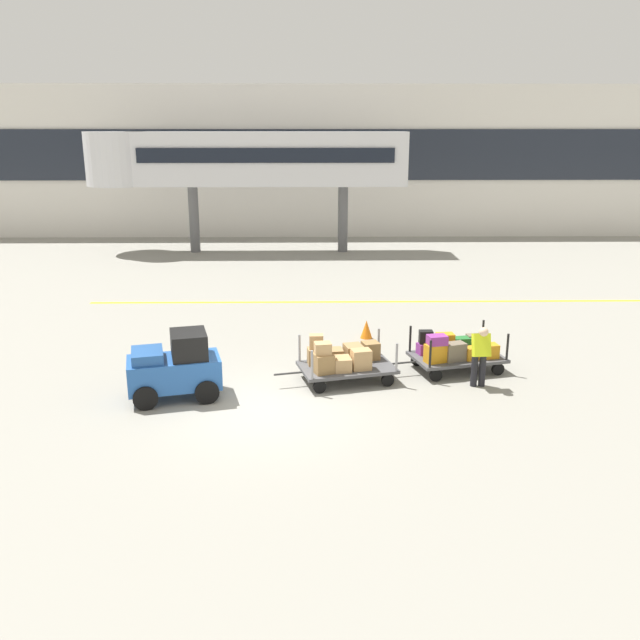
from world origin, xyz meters
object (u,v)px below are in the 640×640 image
Objects in this scene: baggage_cart_lead at (343,360)px; baggage_handler at (480,353)px; baggage_tug at (175,367)px; baggage_cart_middle at (455,351)px; safety_cone_near at (366,329)px.

baggage_handler is at bearing -7.92° from baggage_cart_lead.
baggage_tug is 0.75× the size of baggage_cart_lead.
baggage_handler is (0.35, -1.15, 0.32)m from baggage_cart_middle.
baggage_cart_lead is (3.93, 1.01, -0.20)m from baggage_tug.
baggage_cart_middle is 3.53m from safety_cone_near.
baggage_cart_middle is (2.94, 0.70, -0.01)m from baggage_cart_lead.
baggage_tug is 1.47× the size of baggage_handler.
baggage_cart_lead is 1.98× the size of baggage_handler.
baggage_tug is at bearing -165.67° from baggage_cart_lead.
baggage_handler reaches higher than safety_cone_near.
baggage_cart_middle is 1.98× the size of baggage_handler.
baggage_cart_lead is 3.03m from baggage_cart_middle.
safety_cone_near is (-2.05, 2.86, -0.27)m from baggage_cart_middle.
baggage_tug is at bearing -175.68° from baggage_handler.
safety_cone_near is at bearing 43.40° from baggage_tug.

